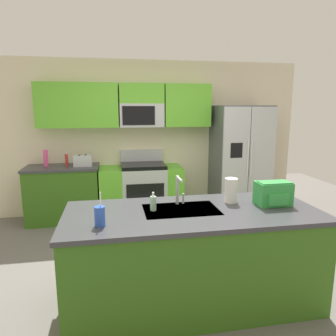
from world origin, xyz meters
TOP-DOWN VIEW (x-y plane):
  - ground_plane at (0.00, 0.00)m, footprint 9.00×9.00m
  - kitchen_wall_unit at (-0.14, 2.08)m, footprint 5.20×0.43m
  - back_counter at (-1.50, 1.80)m, footprint 1.14×0.63m
  - range_oven at (-0.24, 1.80)m, footprint 1.36×0.61m
  - refrigerator at (1.47, 1.73)m, footprint 0.90×0.76m
  - island_counter at (-0.00, -0.67)m, footprint 2.30×0.98m
  - toaster at (-1.16, 1.75)m, footprint 0.28×0.16m
  - pepper_mill at (-1.42, 1.80)m, footprint 0.05×0.05m
  - bottle_pink at (-1.74, 1.84)m, footprint 0.07×0.07m
  - sink_faucet at (-0.09, -0.48)m, footprint 0.08×0.21m
  - drink_cup_blue at (-0.82, -0.90)m, footprint 0.08×0.08m
  - soap_dispenser at (-0.35, -0.60)m, footprint 0.06×0.06m
  - paper_towel_roll at (0.43, -0.49)m, footprint 0.12×0.12m
  - backpack at (0.79, -0.64)m, footprint 0.32×0.22m

SIDE VIEW (x-z plane):
  - ground_plane at x=0.00m, z-range 0.00..0.00m
  - range_oven at x=-0.24m, z-range -0.11..0.99m
  - back_counter at x=-1.50m, z-range 0.00..0.90m
  - island_counter at x=0.00m, z-range 0.00..0.90m
  - refrigerator at x=1.47m, z-range 0.00..1.85m
  - soap_dispenser at x=-0.35m, z-range 0.88..1.05m
  - drink_cup_blue at x=-0.82m, z-range 0.84..1.12m
  - toaster at x=-1.16m, z-range 0.90..1.08m
  - pepper_mill at x=-1.42m, z-range 0.90..1.09m
  - backpack at x=0.79m, z-range 0.90..1.13m
  - paper_towel_roll at x=0.43m, z-range 0.90..1.14m
  - bottle_pink at x=-1.74m, z-range 0.90..1.16m
  - sink_faucet at x=-0.09m, z-range 0.93..1.21m
  - kitchen_wall_unit at x=-0.14m, z-range 0.17..2.77m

